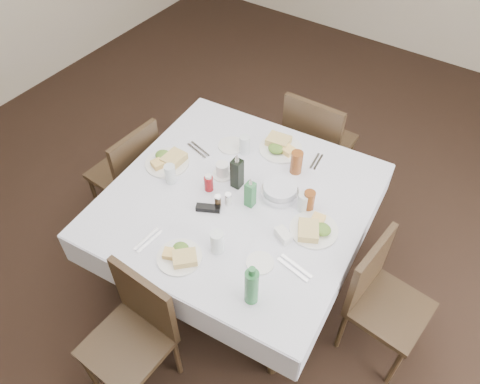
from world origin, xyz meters
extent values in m
plane|color=black|center=(0.00, 0.00, 0.00)|extent=(7.00, 7.00, 0.00)
cylinder|color=black|center=(-0.45, -0.62, 0.36)|extent=(0.06, 0.06, 0.72)
cylinder|color=black|center=(-0.54, 0.44, 0.36)|extent=(0.06, 0.06, 0.72)
cylinder|color=black|center=(0.62, -0.53, 0.36)|extent=(0.06, 0.06, 0.72)
cylinder|color=black|center=(0.52, 0.53, 0.36)|extent=(0.06, 0.06, 0.72)
cube|color=black|center=(0.04, -0.05, 0.73)|extent=(1.44, 1.44, 0.03)
cube|color=silver|center=(0.04, -0.05, 0.76)|extent=(1.59, 1.59, 0.01)
cube|color=silver|center=(-0.02, 0.68, 0.65)|extent=(1.46, 0.14, 0.22)
cube|color=silver|center=(0.10, -0.78, 0.65)|extent=(1.46, 0.14, 0.22)
cube|color=silver|center=(0.77, 0.02, 0.65)|extent=(0.14, 1.46, 0.22)
cube|color=silver|center=(-0.69, -0.11, 0.65)|extent=(0.14, 1.46, 0.22)
cube|color=black|center=(0.08, 1.01, 0.46)|extent=(0.45, 0.45, 0.04)
cube|color=black|center=(0.08, 0.80, 0.70)|extent=(0.45, 0.05, 0.49)
cylinder|color=black|center=(0.27, 1.20, 0.23)|extent=(0.04, 0.04, 0.46)
cylinder|color=black|center=(0.28, 0.82, 0.23)|extent=(0.04, 0.04, 0.46)
cylinder|color=black|center=(-0.11, 1.20, 0.23)|extent=(0.04, 0.04, 0.46)
cylinder|color=black|center=(-0.11, 0.81, 0.23)|extent=(0.04, 0.04, 0.46)
cube|color=black|center=(-0.02, -1.02, 0.42)|extent=(0.42, 0.42, 0.04)
cube|color=black|center=(-0.02, -0.83, 0.64)|extent=(0.41, 0.05, 0.45)
cylinder|color=black|center=(-0.21, -1.19, 0.21)|extent=(0.03, 0.03, 0.42)
cylinder|color=black|center=(-0.19, -0.83, 0.21)|extent=(0.03, 0.03, 0.42)
cylinder|color=black|center=(0.16, -0.85, 0.21)|extent=(0.03, 0.03, 0.42)
cube|color=black|center=(1.06, -0.01, 0.41)|extent=(0.44, 0.44, 0.04)
cube|color=black|center=(0.88, 0.01, 0.64)|extent=(0.08, 0.41, 0.44)
cylinder|color=black|center=(1.22, -0.20, 0.21)|extent=(0.03, 0.03, 0.41)
cylinder|color=black|center=(0.87, -0.17, 0.21)|extent=(0.03, 0.03, 0.41)
cylinder|color=black|center=(1.25, 0.15, 0.21)|extent=(0.03, 0.03, 0.41)
cylinder|color=black|center=(0.91, 0.18, 0.21)|extent=(0.03, 0.03, 0.41)
cube|color=black|center=(-0.96, -0.06, 0.42)|extent=(0.43, 0.43, 0.04)
cube|color=black|center=(-0.77, -0.07, 0.65)|extent=(0.06, 0.42, 0.45)
cylinder|color=black|center=(-1.13, 0.13, 0.21)|extent=(0.03, 0.03, 0.42)
cylinder|color=black|center=(-0.77, 0.11, 0.21)|extent=(0.03, 0.03, 0.42)
cylinder|color=black|center=(-1.15, -0.23, 0.21)|extent=(0.03, 0.03, 0.42)
cylinder|color=black|center=(-0.79, -0.24, 0.21)|extent=(0.03, 0.03, 0.42)
cylinder|color=white|center=(0.03, 0.46, 0.77)|extent=(0.28, 0.28, 0.01)
cube|color=tan|center=(0.00, 0.49, 0.80)|extent=(0.16, 0.13, 0.05)
cube|color=#EDB947|center=(0.08, 0.45, 0.80)|extent=(0.11, 0.09, 0.04)
ellipsoid|color=#36601F|center=(0.02, 0.42, 0.80)|extent=(0.11, 0.09, 0.05)
cylinder|color=white|center=(0.03, -0.58, 0.77)|extent=(0.24, 0.24, 0.01)
cube|color=tan|center=(0.07, -0.58, 0.79)|extent=(0.16, 0.16, 0.04)
cube|color=#EDB947|center=(-0.01, -0.60, 0.79)|extent=(0.10, 0.09, 0.03)
ellipsoid|color=#36601F|center=(0.01, -0.54, 0.79)|extent=(0.09, 0.08, 0.04)
cylinder|color=white|center=(0.53, -0.02, 0.77)|extent=(0.27, 0.27, 0.01)
cube|color=tan|center=(0.51, -0.06, 0.80)|extent=(0.16, 0.18, 0.05)
cube|color=#EDB947|center=(0.52, 0.03, 0.79)|extent=(0.08, 0.10, 0.04)
ellipsoid|color=#36601F|center=(0.57, -0.01, 0.80)|extent=(0.10, 0.09, 0.05)
cylinder|color=white|center=(-0.50, -0.06, 0.77)|extent=(0.28, 0.28, 0.01)
cube|color=tan|center=(-0.46, -0.03, 0.80)|extent=(0.12, 0.15, 0.05)
cube|color=#EDB947|center=(-0.52, -0.11, 0.79)|extent=(0.10, 0.11, 0.04)
ellipsoid|color=#36601F|center=(-0.54, -0.04, 0.80)|extent=(0.10, 0.09, 0.05)
cylinder|color=white|center=(-0.25, 0.31, 0.77)|extent=(0.18, 0.18, 0.01)
cylinder|color=white|center=(0.40, -0.37, 0.77)|extent=(0.15, 0.15, 0.01)
cylinder|color=silver|center=(-0.15, 0.31, 0.83)|extent=(0.07, 0.07, 0.13)
cylinder|color=silver|center=(0.16, -0.42, 0.83)|extent=(0.07, 0.07, 0.14)
cylinder|color=silver|center=(0.40, 0.09, 0.82)|extent=(0.07, 0.07, 0.12)
cylinder|color=silver|center=(-0.38, -0.16, 0.82)|extent=(0.07, 0.07, 0.12)
cylinder|color=brown|center=(0.21, 0.34, 0.84)|extent=(0.07, 0.07, 0.16)
cylinder|color=brown|center=(0.42, 0.11, 0.83)|extent=(0.07, 0.07, 0.14)
cylinder|color=silver|center=(0.23, 0.11, 0.78)|extent=(0.22, 0.22, 0.04)
cylinder|color=silver|center=(0.23, 0.11, 0.81)|extent=(0.20, 0.20, 0.05)
cube|color=black|center=(-0.02, 0.03, 0.86)|extent=(0.06, 0.06, 0.20)
cone|color=silver|center=(-0.02, 0.03, 0.99)|extent=(0.03, 0.03, 0.06)
cube|color=#286F39|center=(0.13, -0.05, 0.85)|extent=(0.05, 0.05, 0.17)
cone|color=silver|center=(0.13, -0.05, 0.96)|extent=(0.03, 0.03, 0.05)
cylinder|color=maroon|center=(-0.14, -0.09, 0.81)|extent=(0.05, 0.05, 0.10)
cylinder|color=white|center=(-0.14, -0.09, 0.87)|extent=(0.04, 0.04, 0.02)
cylinder|color=white|center=(0.02, -0.12, 0.80)|extent=(0.04, 0.04, 0.07)
cylinder|color=silver|center=(0.02, -0.12, 0.84)|extent=(0.04, 0.04, 0.01)
cylinder|color=#392817|center=(-0.02, -0.17, 0.80)|extent=(0.04, 0.04, 0.07)
cylinder|color=silver|center=(-0.02, -0.17, 0.84)|extent=(0.04, 0.04, 0.01)
cylinder|color=white|center=(-0.15, 0.05, 0.77)|extent=(0.13, 0.13, 0.01)
cylinder|color=white|center=(-0.15, 0.05, 0.81)|extent=(0.08, 0.08, 0.08)
cylinder|color=black|center=(-0.15, 0.05, 0.84)|extent=(0.07, 0.07, 0.01)
torus|color=white|center=(-0.10, 0.08, 0.81)|extent=(0.06, 0.03, 0.06)
cube|color=black|center=(-0.05, -0.22, 0.78)|extent=(0.15, 0.10, 0.03)
cylinder|color=#286F39|center=(0.48, -0.57, 0.87)|extent=(0.07, 0.07, 0.23)
cylinder|color=#286F39|center=(0.48, -0.57, 1.01)|extent=(0.03, 0.03, 0.04)
cube|color=white|center=(0.41, -0.16, 0.79)|extent=(0.12, 0.09, 0.05)
cube|color=pink|center=(0.41, -0.16, 0.80)|extent=(0.09, 0.07, 0.02)
cube|color=silver|center=(0.27, 0.49, 0.77)|extent=(0.03, 0.16, 0.01)
cube|color=silver|center=(0.29, 0.49, 0.77)|extent=(0.03, 0.16, 0.01)
cube|color=silver|center=(-0.17, -0.59, 0.77)|extent=(0.03, 0.18, 0.01)
cube|color=silver|center=(-0.20, -0.59, 0.77)|extent=(0.03, 0.18, 0.01)
cube|color=silver|center=(0.56, -0.31, 0.77)|extent=(0.20, 0.05, 0.01)
cube|color=silver|center=(0.57, -0.28, 0.77)|extent=(0.20, 0.05, 0.01)
cube|color=silver|center=(-0.41, 0.17, 0.77)|extent=(0.19, 0.06, 0.01)
cube|color=silver|center=(-0.41, 0.14, 0.77)|extent=(0.19, 0.06, 0.01)
camera|label=1|loc=(1.10, -1.59, 2.82)|focal=35.00mm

